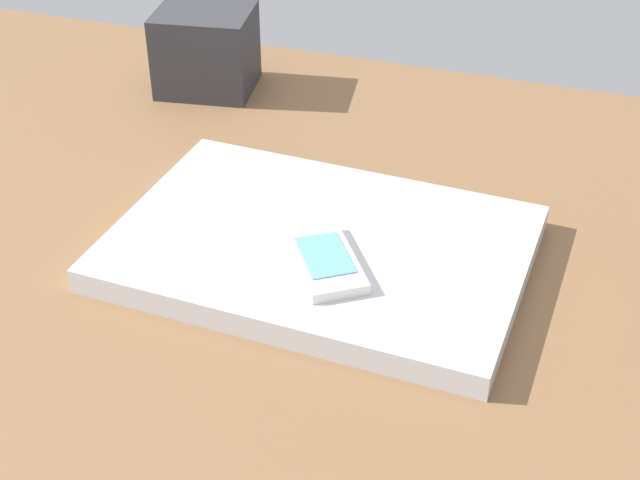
{
  "coord_description": "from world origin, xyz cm",
  "views": [
    {
      "loc": [
        30.97,
        -64.94,
        50.93
      ],
      "look_at": [
        9.58,
        -2.59,
        5.0
      ],
      "focal_mm": 51.74,
      "sensor_mm": 36.0,
      "label": 1
    }
  ],
  "objects": [
    {
      "name": "laptop_closed",
      "position": [
        9.58,
        -2.59,
        4.15
      ],
      "size": [
        36.52,
        25.8,
        2.3
      ],
      "primitive_type": "cube",
      "rotation": [
        0.0,
        0.0,
        -0.04
      ],
      "color": "#B7BABC",
      "rests_on": "desk_surface"
    },
    {
      "name": "desk_surface",
      "position": [
        0.0,
        0.0,
        1.5
      ],
      "size": [
        120.0,
        80.0,
        3.0
      ],
      "primitive_type": "cube",
      "color": "brown",
      "rests_on": "ground"
    },
    {
      "name": "desk_organizer",
      "position": [
        -14.28,
        25.96,
        7.77
      ],
      "size": [
        12.19,
        10.84,
        9.53
      ],
      "primitive_type": "cube",
      "rotation": [
        0.0,
        0.0,
        0.16
      ],
      "color": "#2D2D33",
      "rests_on": "desk_surface"
    },
    {
      "name": "cell_phone_on_laptop",
      "position": [
        11.29,
        -6.36,
        5.83
      ],
      "size": [
        9.45,
        10.69,
        1.13
      ],
      "color": "silver",
      "rests_on": "laptop_closed"
    }
  ]
}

